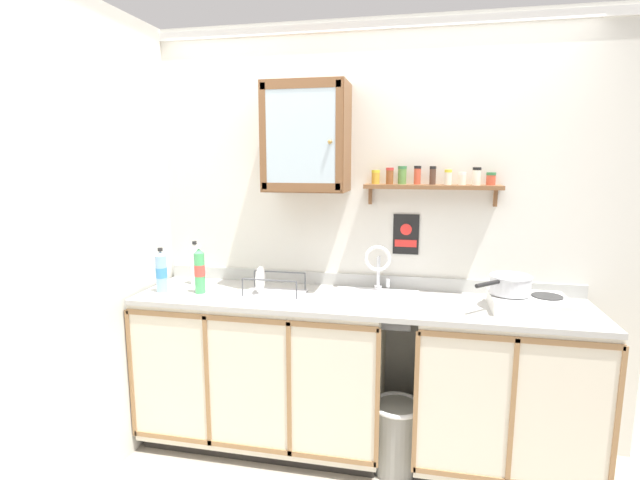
% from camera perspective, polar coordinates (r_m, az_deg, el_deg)
% --- Properties ---
extents(back_wall, '(3.22, 0.07, 2.56)m').
position_cam_1_polar(back_wall, '(2.98, 5.31, 0.73)').
color(back_wall, silver).
rests_on(back_wall, ground).
extents(side_wall_left, '(0.05, 3.49, 2.56)m').
position_cam_1_polar(side_wall_left, '(2.62, -28.08, -1.82)').
color(side_wall_left, silver).
rests_on(side_wall_left, ground).
extents(lower_cabinet_run, '(1.47, 0.58, 0.93)m').
position_cam_1_polar(lower_cabinet_run, '(3.05, -6.72, -15.23)').
color(lower_cabinet_run, black).
rests_on(lower_cabinet_run, ground).
extents(lower_cabinet_run_right, '(0.97, 0.58, 0.93)m').
position_cam_1_polar(lower_cabinet_run_right, '(2.96, 21.02, -16.71)').
color(lower_cabinet_run_right, black).
rests_on(lower_cabinet_run_right, ground).
extents(countertop, '(2.58, 0.60, 0.03)m').
position_cam_1_polar(countertop, '(2.76, 4.44, -7.34)').
color(countertop, '#B2B2AD').
rests_on(countertop, lower_cabinet_run).
extents(backsplash, '(2.58, 0.02, 0.08)m').
position_cam_1_polar(backsplash, '(3.01, 5.15, -4.84)').
color(backsplash, '#B2B2AD').
rests_on(backsplash, countertop).
extents(sink, '(0.49, 0.42, 0.41)m').
position_cam_1_polar(sink, '(2.79, 6.62, -7.35)').
color(sink, silver).
rests_on(sink, countertop).
extents(hot_plate_stove, '(0.39, 0.31, 0.08)m').
position_cam_1_polar(hot_plate_stove, '(2.77, 23.73, -6.95)').
color(hot_plate_stove, silver).
rests_on(hot_plate_stove, countertop).
extents(saucepan, '(0.31, 0.31, 0.10)m').
position_cam_1_polar(saucepan, '(2.75, 21.81, -4.91)').
color(saucepan, silver).
rests_on(saucepan, hot_plate_stove).
extents(bottle_opaque_white_0, '(0.06, 0.06, 0.28)m').
position_cam_1_polar(bottle_opaque_white_0, '(3.14, -14.71, -2.90)').
color(bottle_opaque_white_0, white).
rests_on(bottle_opaque_white_0, countertop).
extents(bottle_water_blue_1, '(0.07, 0.07, 0.27)m').
position_cam_1_polar(bottle_water_blue_1, '(3.02, -18.48, -3.60)').
color(bottle_water_blue_1, '#8CB7E0').
rests_on(bottle_water_blue_1, countertop).
extents(bottle_soda_green_2, '(0.06, 0.06, 0.29)m').
position_cam_1_polar(bottle_soda_green_2, '(2.93, -14.23, -3.57)').
color(bottle_soda_green_2, '#4CB266').
rests_on(bottle_soda_green_2, countertop).
extents(dish_rack, '(0.35, 0.22, 0.17)m').
position_cam_1_polar(dish_rack, '(2.84, -5.74, -6.04)').
color(dish_rack, '#B2B2B7').
rests_on(dish_rack, countertop).
extents(wall_cabinet, '(0.48, 0.33, 0.62)m').
position_cam_1_polar(wall_cabinet, '(2.83, -1.61, 12.16)').
color(wall_cabinet, brown).
extents(spice_shelf, '(0.78, 0.14, 0.23)m').
position_cam_1_polar(spice_shelf, '(2.84, 13.18, 6.64)').
color(spice_shelf, brown).
extents(warning_sign, '(0.15, 0.01, 0.24)m').
position_cam_1_polar(warning_sign, '(2.93, 10.26, 0.64)').
color(warning_sign, black).
extents(trash_bin, '(0.29, 0.29, 0.41)m').
position_cam_1_polar(trash_bin, '(2.93, 9.16, -22.11)').
color(trash_bin, gray).
rests_on(trash_bin, ground).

